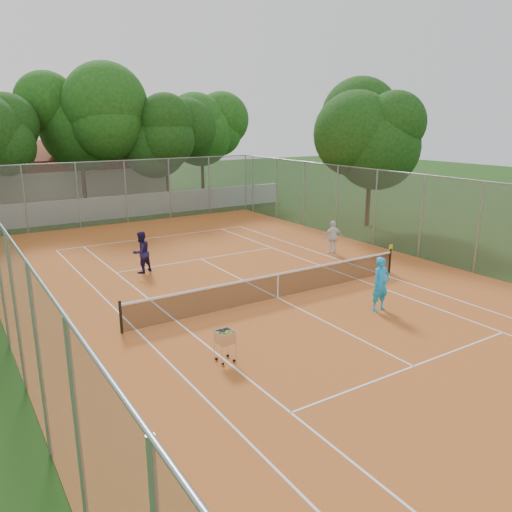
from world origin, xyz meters
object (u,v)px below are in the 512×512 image
tennis_net (278,285)px  ball_hopper (225,345)px  clubhouse (54,174)px  player_near (381,284)px  player_far_left (141,252)px  player_far_right (333,237)px

tennis_net → ball_hopper: (-4.15, -3.41, 0.00)m
ball_hopper → clubhouse: bearing=107.4°
tennis_net → player_near: 3.75m
player_near → player_far_left: player_near is taller
clubhouse → player_far_right: clubhouse is taller
clubhouse → player_near: bearing=-82.4°
player_far_left → ball_hopper: player_far_left is taller
player_near → player_far_right: size_ratio=1.15×
player_far_left → player_far_right: 9.33m
tennis_net → player_near: player_near is taller
player_near → player_far_right: player_near is taller
tennis_net → player_far_left: 6.64m
player_far_right → player_far_left: bearing=2.7°
clubhouse → player_near: size_ratio=8.57×
clubhouse → ball_hopper: clubhouse is taller
player_near → ball_hopper: (-6.41, -0.47, -0.46)m
player_near → player_far_right: bearing=63.0°
player_near → player_far_left: 10.32m
player_far_left → ball_hopper: (-1.03, -9.27, -0.42)m
ball_hopper → tennis_net: bearing=60.6°
player_far_left → player_far_right: bearing=145.7°
clubhouse → player_far_left: size_ratio=9.03×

